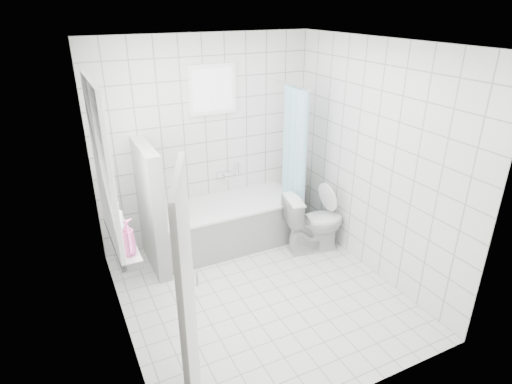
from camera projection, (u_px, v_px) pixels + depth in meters
ground at (260, 293)px, 4.67m from camera, size 3.00×3.00×0.00m
ceiling at (261, 43)px, 3.61m from camera, size 3.00×3.00×0.00m
wall_back at (206, 142)px, 5.37m from camera, size 2.80×0.02×2.60m
wall_front at (359, 262)px, 2.91m from camera, size 2.80×0.02×2.60m
wall_left at (111, 213)px, 3.57m from camera, size 0.02×3.00×2.60m
wall_right at (373, 162)px, 4.70m from camera, size 0.02×3.00×2.60m
window_left at (106, 167)px, 3.71m from camera, size 0.01×0.90×1.40m
window_back at (213, 90)px, 5.10m from camera, size 0.50×0.01×0.50m
window_sill at (122, 240)px, 4.04m from camera, size 0.18×1.02×0.08m
door at (188, 310)px, 2.91m from camera, size 0.32×0.76×2.00m
bathtub at (228, 224)px, 5.52m from camera, size 1.80×0.77×0.58m
partition_wall at (151, 208)px, 4.90m from camera, size 0.15×0.85×1.50m
tiled_ledge at (291, 201)px, 6.17m from camera, size 0.40×0.24×0.55m
toilet at (314, 222)px, 5.36m from camera, size 0.82×0.56×0.77m
curtain_rod at (290, 85)px, 5.14m from camera, size 0.02×0.80×0.02m
shower_curtain at (293, 159)px, 5.40m from camera, size 0.14×0.48×1.78m
tub_faucet at (224, 174)px, 5.60m from camera, size 0.18×0.06×0.06m
sill_bottles at (124, 231)px, 3.82m from camera, size 0.17×0.62×0.33m
ledge_bottles at (294, 177)px, 5.99m from camera, size 0.16×0.17×0.27m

